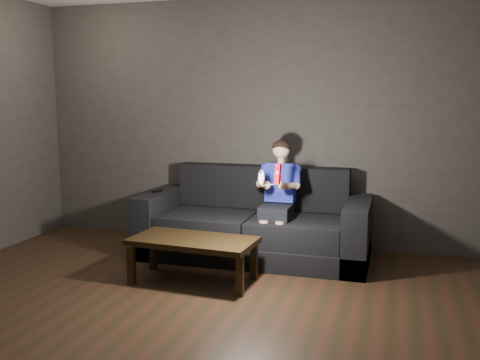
% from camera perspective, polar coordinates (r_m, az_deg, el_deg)
% --- Properties ---
extents(floor, '(5.00, 5.00, 0.00)m').
position_cam_1_polar(floor, '(3.94, -8.86, -15.60)').
color(floor, black).
rests_on(floor, ground).
extents(back_wall, '(5.00, 0.04, 2.70)m').
position_cam_1_polar(back_wall, '(5.95, 1.22, 6.16)').
color(back_wall, '#36332E').
rests_on(back_wall, ground).
extents(sofa, '(2.32, 1.00, 0.89)m').
position_cam_1_polar(sofa, '(5.52, 1.55, -5.15)').
color(sofa, black).
rests_on(sofa, floor).
extents(child, '(0.44, 0.54, 1.07)m').
position_cam_1_polar(child, '(5.30, 4.13, -0.90)').
color(child, black).
rests_on(child, sofa).
extents(wii_remote_red, '(0.06, 0.08, 0.19)m').
position_cam_1_polar(wii_remote_red, '(4.86, 4.05, 0.63)').
color(wii_remote_red, red).
rests_on(wii_remote_red, child).
extents(nunchuk_white, '(0.07, 0.10, 0.15)m').
position_cam_1_polar(nunchuk_white, '(4.90, 2.29, 0.29)').
color(nunchuk_white, white).
rests_on(nunchuk_white, child).
extents(wii_remote_black, '(0.06, 0.15, 0.03)m').
position_cam_1_polar(wii_remote_black, '(5.72, -8.79, -1.14)').
color(wii_remote_black, black).
rests_on(wii_remote_black, sofa).
extents(coffee_table, '(1.12, 0.62, 0.40)m').
position_cam_1_polar(coffee_table, '(4.75, -5.00, -6.83)').
color(coffee_table, black).
rests_on(coffee_table, floor).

